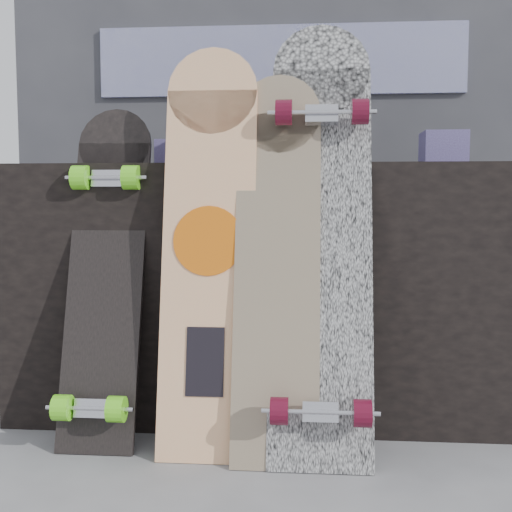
# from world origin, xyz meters

# --- Properties ---
(ground) EXTENTS (60.00, 60.00, 0.00)m
(ground) POSITION_xyz_m (0.00, 0.00, 0.00)
(ground) COLOR slate
(ground) RESTS_ON ground
(vendor_table) EXTENTS (1.60, 0.60, 0.80)m
(vendor_table) POSITION_xyz_m (0.00, 0.50, 0.40)
(vendor_table) COLOR black
(vendor_table) RESTS_ON ground
(booth) EXTENTS (2.40, 0.22, 2.20)m
(booth) POSITION_xyz_m (0.00, 1.35, 1.10)
(booth) COLOR #37373C
(booth) RESTS_ON ground
(merch_box_purple) EXTENTS (0.18, 0.12, 0.10)m
(merch_box_purple) POSITION_xyz_m (-0.31, 0.61, 0.85)
(merch_box_purple) COLOR #3D2F61
(merch_box_purple) RESTS_ON vendor_table
(merch_box_small) EXTENTS (0.14, 0.14, 0.12)m
(merch_box_small) POSITION_xyz_m (0.58, 0.59, 0.86)
(merch_box_small) COLOR #3D2F61
(merch_box_small) RESTS_ON vendor_table
(merch_box_flat) EXTENTS (0.22, 0.10, 0.06)m
(merch_box_flat) POSITION_xyz_m (-0.11, 0.67, 0.83)
(merch_box_flat) COLOR #D1B78C
(merch_box_flat) RESTS_ON vendor_table
(longboard_geisha) EXTENTS (0.26, 0.26, 1.13)m
(longboard_geisha) POSITION_xyz_m (-0.14, 0.13, 0.60)
(longboard_geisha) COLOR beige
(longboard_geisha) RESTS_ON ground
(longboard_celtic) EXTENTS (0.23, 0.28, 1.05)m
(longboard_celtic) POSITION_xyz_m (0.05, 0.11, 0.56)
(longboard_celtic) COLOR beige
(longboard_celtic) RESTS_ON ground
(longboard_cascadia) EXTENTS (0.28, 0.40, 1.20)m
(longboard_cascadia) POSITION_xyz_m (0.16, 0.13, 0.63)
(longboard_cascadia) COLOR silver
(longboard_cascadia) RESTS_ON ground
(skateboard_dark) EXTENTS (0.22, 0.35, 0.97)m
(skateboard_dark) POSITION_xyz_m (-0.45, 0.16, 0.50)
(skateboard_dark) COLOR black
(skateboard_dark) RESTS_ON ground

